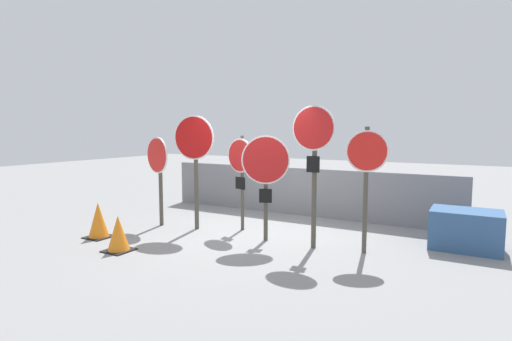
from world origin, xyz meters
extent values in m
plane|color=gray|center=(0.00, 0.00, 0.00)|extent=(40.00, 40.00, 0.00)
cube|color=slate|center=(0.00, 2.28, 0.58)|extent=(7.38, 0.12, 1.16)
cylinder|color=#474238|center=(-2.24, -0.22, 0.95)|extent=(0.08, 0.08, 1.90)
cylinder|color=white|center=(-2.26, -0.28, 1.55)|extent=(0.76, 0.24, 0.78)
cylinder|color=red|center=(-2.26, -0.30, 1.55)|extent=(0.70, 0.22, 0.72)
cylinder|color=#474238|center=(-1.37, -0.09, 1.07)|extent=(0.09, 0.09, 2.14)
cylinder|color=white|center=(-1.36, -0.15, 1.93)|extent=(0.91, 0.15, 0.91)
cylinder|color=#AD0F0F|center=(-1.35, -0.17, 1.93)|extent=(0.85, 0.14, 0.85)
cylinder|color=#474238|center=(-0.48, 0.32, 0.99)|extent=(0.07, 0.07, 1.97)
cylinder|color=white|center=(-0.49, 0.26, 1.56)|extent=(0.69, 0.21, 0.70)
cylinder|color=red|center=(-0.50, 0.24, 1.56)|extent=(0.63, 0.19, 0.64)
cube|color=black|center=(-0.49, 0.26, 0.99)|extent=(0.27, 0.09, 0.25)
cylinder|color=#474238|center=(0.33, -0.16, 0.95)|extent=(0.08, 0.08, 1.91)
cylinder|color=white|center=(0.35, -0.22, 1.54)|extent=(0.83, 0.39, 0.90)
cylinder|color=red|center=(0.36, -0.24, 1.54)|extent=(0.78, 0.37, 0.84)
cube|color=black|center=(0.35, -0.22, 0.87)|extent=(0.23, 0.12, 0.26)
cylinder|color=#474238|center=(1.29, -0.17, 1.16)|extent=(0.09, 0.09, 2.32)
cylinder|color=white|center=(1.29, -0.24, 2.12)|extent=(0.78, 0.03, 0.78)
cylinder|color=red|center=(1.29, -0.25, 2.12)|extent=(0.72, 0.03, 0.72)
cube|color=black|center=(1.29, -0.24, 1.50)|extent=(0.23, 0.03, 0.28)
cylinder|color=#474238|center=(2.15, -0.01, 1.07)|extent=(0.08, 0.08, 2.14)
cylinder|color=white|center=(2.17, -0.07, 1.74)|extent=(0.67, 0.25, 0.70)
cylinder|color=red|center=(2.17, -0.08, 1.74)|extent=(0.61, 0.23, 0.64)
cube|color=black|center=(-2.61, -1.57, 0.01)|extent=(0.46, 0.46, 0.02)
cone|color=orange|center=(-2.61, -1.57, 0.35)|extent=(0.38, 0.38, 0.67)
cube|color=black|center=(-1.58, -2.00, 0.01)|extent=(0.45, 0.45, 0.02)
cone|color=orange|center=(-1.58, -2.00, 0.32)|extent=(0.38, 0.38, 0.60)
cube|color=#335684|center=(3.64, 1.09, 0.34)|extent=(1.15, 0.82, 0.69)
camera|label=1|loc=(3.80, -6.69, 2.09)|focal=28.00mm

